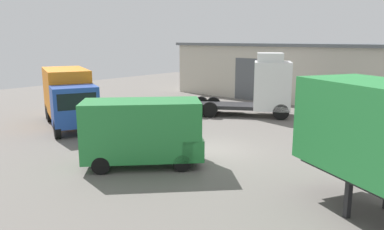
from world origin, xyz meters
name	(u,v)px	position (x,y,z in m)	size (l,w,h in m)	color
ground_plane	(212,151)	(0.00, 0.00, 0.00)	(60.00, 60.00, 0.00)	slate
warehouse_building	(341,74)	(0.00, 17.21, 2.44)	(29.91, 6.94, 4.86)	#B7B2A3
tractor_unit_white	(264,87)	(-2.26, 8.79, 2.03)	(7.07, 5.57, 4.32)	silver
delivery_van_green	(145,131)	(-0.85, -3.50, 1.49)	(4.86, 4.91, 2.78)	#28843D
box_truck_blue	(68,95)	(-9.95, -1.40, 1.91)	(7.06, 4.94, 3.42)	#2347A3
oil_drum	(93,135)	(-5.31, -2.97, 0.44)	(0.58, 0.58, 0.88)	black
traffic_cone	(129,134)	(-4.80, -1.07, 0.25)	(0.40, 0.40, 0.55)	black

